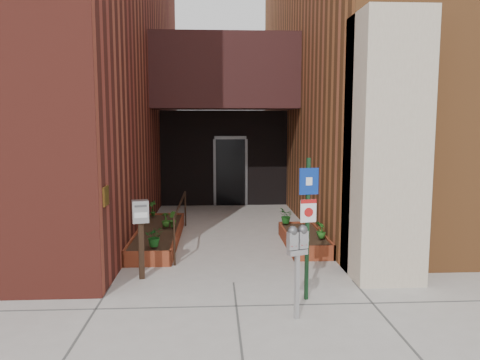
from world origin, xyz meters
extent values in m
plane|color=#9E9991|center=(0.00, 0.00, 0.00)|extent=(80.00, 80.00, 0.00)
cube|color=maroon|center=(-6.00, 6.70, 5.00)|extent=(8.00, 14.60, 10.00)
cube|color=#95562B|center=(6.00, 7.15, 5.00)|extent=(8.00, 13.70, 10.00)
cube|color=#B8A68D|center=(2.55, 0.20, 2.20)|extent=(1.10, 1.20, 4.40)
cube|color=black|center=(0.00, 6.00, 4.00)|extent=(4.20, 2.00, 2.00)
cube|color=black|center=(0.00, 7.40, 1.50)|extent=(4.00, 0.30, 3.00)
cube|color=black|center=(0.20, 7.22, 1.05)|extent=(0.90, 0.06, 2.10)
cube|color=#B79338|center=(-1.99, -0.20, 1.50)|extent=(0.04, 0.30, 0.30)
cube|color=maroon|center=(-1.55, 0.92, 0.15)|extent=(0.90, 0.04, 0.30)
cube|color=maroon|center=(-1.55, 4.48, 0.15)|extent=(0.90, 0.04, 0.30)
cube|color=maroon|center=(-1.98, 2.70, 0.15)|extent=(0.04, 3.60, 0.30)
cube|color=maroon|center=(-1.12, 2.70, 0.15)|extent=(0.04, 3.60, 0.30)
cube|color=black|center=(-1.55, 2.70, 0.13)|extent=(0.82, 3.52, 0.26)
cube|color=maroon|center=(1.60, 1.12, 0.15)|extent=(0.80, 0.04, 0.30)
cube|color=maroon|center=(1.60, 3.28, 0.15)|extent=(0.80, 0.04, 0.30)
cube|color=maroon|center=(1.22, 2.20, 0.15)|extent=(0.04, 2.20, 0.30)
cube|color=maroon|center=(1.98, 2.20, 0.15)|extent=(0.04, 2.20, 0.30)
cube|color=black|center=(1.60, 2.20, 0.13)|extent=(0.72, 2.12, 0.26)
cylinder|color=black|center=(-1.05, 1.00, 0.45)|extent=(0.04, 0.04, 0.90)
cylinder|color=black|center=(-1.05, 4.30, 0.45)|extent=(0.04, 0.04, 0.90)
cylinder|color=black|center=(-1.05, 2.65, 0.88)|extent=(0.04, 3.30, 0.04)
cube|color=#A4A4A6|center=(0.79, -1.47, 0.45)|extent=(0.07, 0.07, 0.89)
cube|color=#A4A4A6|center=(0.79, -1.47, 0.93)|extent=(0.29, 0.19, 0.07)
cube|color=#A4A4A6|center=(0.72, -1.49, 1.09)|extent=(0.16, 0.13, 0.23)
sphere|color=#59595B|center=(0.72, -1.49, 1.22)|extent=(0.13, 0.13, 0.13)
cube|color=white|center=(0.74, -1.54, 1.10)|extent=(0.08, 0.03, 0.04)
cube|color=#B21414|center=(0.74, -1.54, 1.03)|extent=(0.08, 0.03, 0.03)
cube|color=#A4A4A6|center=(0.86, -1.44, 1.09)|extent=(0.16, 0.13, 0.23)
sphere|color=#59595B|center=(0.86, -1.44, 1.22)|extent=(0.13, 0.13, 0.13)
cube|color=white|center=(0.88, -1.48, 1.10)|extent=(0.08, 0.03, 0.04)
cube|color=#B21414|center=(0.88, -1.48, 1.03)|extent=(0.08, 0.03, 0.03)
cube|color=#123219|center=(1.06, -0.79, 1.06)|extent=(0.06, 0.06, 2.12)
cube|color=navy|center=(1.06, -0.81, 1.79)|extent=(0.29, 0.07, 0.39)
cube|color=white|center=(1.06, -0.82, 1.79)|extent=(0.10, 0.03, 0.12)
cube|color=white|center=(1.06, -0.81, 1.35)|extent=(0.24, 0.06, 0.34)
cube|color=#B21414|center=(1.06, -0.82, 1.49)|extent=(0.24, 0.06, 0.06)
cylinder|color=#B21414|center=(1.06, -0.83, 1.33)|extent=(0.14, 0.04, 0.14)
cube|color=black|center=(-1.54, 0.29, 0.49)|extent=(0.11, 0.11, 0.98)
cube|color=#A6A5A8|center=(-1.54, 0.29, 1.16)|extent=(0.31, 0.25, 0.37)
cube|color=#59595B|center=(-1.52, 0.19, 1.26)|extent=(0.19, 0.06, 0.04)
cube|color=white|center=(-1.52, 0.19, 1.11)|extent=(0.21, 0.06, 0.09)
imported|color=#1A5E1D|center=(-1.44, 1.24, 0.49)|extent=(0.38, 0.38, 0.38)
imported|color=#29611B|center=(-1.25, 2.89, 0.47)|extent=(0.26, 0.26, 0.35)
imported|color=#2B621C|center=(-1.40, 2.91, 0.47)|extent=(0.21, 0.21, 0.33)
imported|color=#1F5217|center=(-1.85, 4.13, 0.49)|extent=(0.29, 0.29, 0.39)
imported|color=#22601B|center=(1.85, 1.68, 0.45)|extent=(0.23, 0.23, 0.31)
imported|color=#175217|center=(1.85, 1.90, 0.46)|extent=(0.23, 0.23, 0.31)
imported|color=#174F16|center=(1.35, 3.10, 0.48)|extent=(0.34, 0.34, 0.37)
camera|label=1|loc=(-0.30, -7.45, 2.64)|focal=35.00mm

